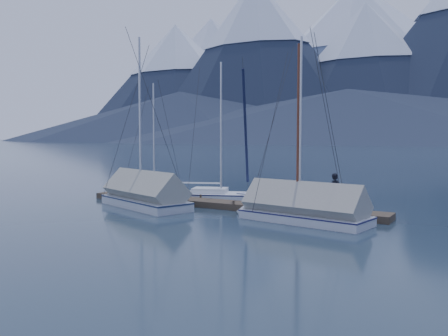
{
  "coord_description": "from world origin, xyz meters",
  "views": [
    {
      "loc": [
        13.16,
        -20.57,
        3.95
      ],
      "look_at": [
        0.0,
        2.0,
        2.2
      ],
      "focal_mm": 38.0,
      "sensor_mm": 36.0,
      "label": 1
    }
  ],
  "objects_px": {
    "sailboat_open_left": "(160,194)",
    "sailboat_covered_near": "(294,211)",
    "sailboat_open_mid": "(229,198)",
    "sailboat_covered_far": "(140,197)",
    "person": "(335,191)",
    "sailboat_open_right": "(308,203)"
  },
  "relations": [
    {
      "from": "sailboat_open_mid",
      "to": "sailboat_covered_far",
      "type": "height_order",
      "value": "sailboat_covered_far"
    },
    {
      "from": "sailboat_open_right",
      "to": "sailboat_covered_far",
      "type": "height_order",
      "value": "sailboat_open_right"
    },
    {
      "from": "sailboat_open_mid",
      "to": "sailboat_covered_far",
      "type": "bearing_deg",
      "value": -124.51
    },
    {
      "from": "sailboat_open_right",
      "to": "sailboat_covered_near",
      "type": "bearing_deg",
      "value": -77.37
    },
    {
      "from": "sailboat_open_left",
      "to": "sailboat_open_right",
      "type": "relative_size",
      "value": 0.78
    },
    {
      "from": "sailboat_open_left",
      "to": "sailboat_open_mid",
      "type": "height_order",
      "value": "sailboat_open_mid"
    },
    {
      "from": "sailboat_covered_near",
      "to": "sailboat_covered_far",
      "type": "height_order",
      "value": "sailboat_covered_far"
    },
    {
      "from": "sailboat_open_left",
      "to": "sailboat_open_mid",
      "type": "distance_m",
      "value": 4.94
    },
    {
      "from": "sailboat_open_right",
      "to": "sailboat_covered_far",
      "type": "bearing_deg",
      "value": -150.86
    },
    {
      "from": "sailboat_open_left",
      "to": "person",
      "type": "relative_size",
      "value": 4.59
    },
    {
      "from": "sailboat_open_right",
      "to": "sailboat_open_left",
      "type": "bearing_deg",
      "value": -176.57
    },
    {
      "from": "sailboat_open_mid",
      "to": "person",
      "type": "height_order",
      "value": "sailboat_open_mid"
    },
    {
      "from": "sailboat_covered_far",
      "to": "sailboat_open_mid",
      "type": "bearing_deg",
      "value": 55.49
    },
    {
      "from": "sailboat_open_right",
      "to": "person",
      "type": "distance_m",
      "value": 3.36
    },
    {
      "from": "sailboat_open_right",
      "to": "sailboat_covered_near",
      "type": "distance_m",
      "value": 4.75
    },
    {
      "from": "sailboat_covered_near",
      "to": "person",
      "type": "relative_size",
      "value": 5.1
    },
    {
      "from": "sailboat_open_mid",
      "to": "sailboat_covered_near",
      "type": "xyz_separation_m",
      "value": [
        6.16,
        -4.63,
        0.29
      ]
    },
    {
      "from": "sailboat_open_mid",
      "to": "sailboat_covered_near",
      "type": "relative_size",
      "value": 1.03
    },
    {
      "from": "sailboat_open_mid",
      "to": "sailboat_covered_far",
      "type": "distance_m",
      "value": 5.64
    },
    {
      "from": "sailboat_open_mid",
      "to": "sailboat_covered_far",
      "type": "xyz_separation_m",
      "value": [
        -3.19,
        -4.64,
        0.34
      ]
    },
    {
      "from": "sailboat_open_left",
      "to": "sailboat_covered_near",
      "type": "distance_m",
      "value": 11.77
    },
    {
      "from": "sailboat_open_left",
      "to": "sailboat_covered_near",
      "type": "bearing_deg",
      "value": -19.99
    }
  ]
}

